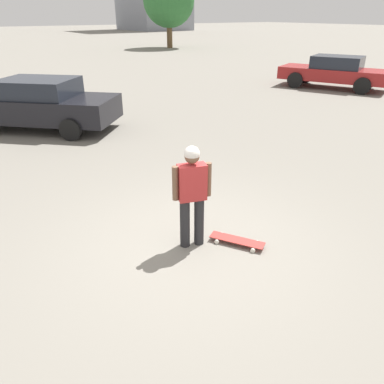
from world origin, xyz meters
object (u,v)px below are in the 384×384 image
at_px(person, 192,191).
at_px(car_parked_far, 334,71).
at_px(skateboard, 237,240).
at_px(car_parked_near, 38,104).

relative_size(person, car_parked_far, 0.31).
distance_m(skateboard, car_parked_far, 14.49).
bearing_deg(car_parked_near, person, 135.54).
distance_m(skateboard, car_parked_near, 8.30).
relative_size(person, skateboard, 1.92).
relative_size(skateboard, car_parked_far, 0.16).
xyz_separation_m(person, car_parked_far, (-7.21, 12.89, -0.15)).
distance_m(car_parked_near, car_parked_far, 13.14).
height_order(skateboard, car_parked_far, car_parked_far).
bearing_deg(skateboard, car_parked_near, -25.87).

